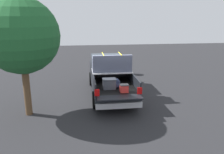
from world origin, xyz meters
The scene contains 4 objects.
ground_plane centered at (0.00, 0.00, 0.00)m, with size 40.00×40.00×0.00m, color #262628.
pickup_truck centered at (0.35, 0.00, 0.94)m, with size 6.05×2.06×2.23m.
tree_background centered at (-2.04, 3.71, 3.25)m, with size 2.96×2.96×4.75m.
trash_can centered at (4.05, -1.53, 0.50)m, with size 0.60×0.60×0.98m.
Camera 1 is at (-11.35, 1.43, 4.07)m, focal length 36.87 mm.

